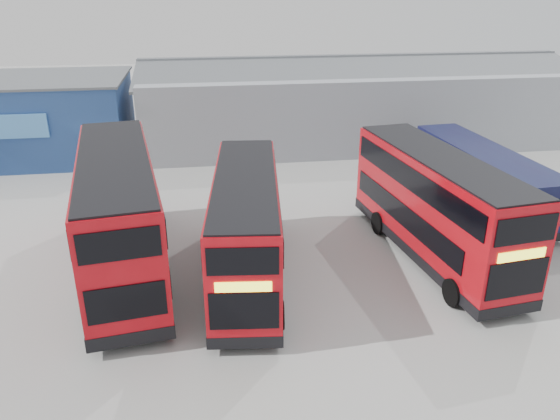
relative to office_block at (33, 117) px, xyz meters
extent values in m
plane|color=#959691|center=(14.00, -17.99, -2.58)|extent=(120.00, 120.00, 0.00)
cube|color=navy|center=(0.00, 0.01, -0.08)|extent=(12.00, 8.00, 5.00)
cube|color=#55595E|center=(0.00, 0.01, 2.47)|extent=(12.30, 8.30, 0.15)
cube|color=#5099E4|center=(0.00, -4.09, 0.42)|extent=(3.96, 0.15, 1.40)
cube|color=#969BA4|center=(22.00, 2.01, -0.08)|extent=(30.00, 12.00, 5.00)
cube|color=#55595E|center=(22.00, -0.79, 2.67)|extent=(30.50, 6.33, 1.29)
cube|color=#55595E|center=(22.00, 4.80, 2.67)|extent=(30.50, 6.33, 1.29)
cube|color=red|center=(7.53, -16.81, -0.02)|extent=(4.27, 11.56, 4.36)
cube|color=black|center=(7.53, -16.81, -1.99)|extent=(4.32, 11.61, 0.48)
cube|color=black|center=(8.94, -17.04, -0.54)|extent=(1.42, 9.48, 1.02)
cube|color=black|center=(6.24, -17.43, -0.54)|extent=(1.42, 9.48, 1.02)
cube|color=black|center=(8.88, -16.61, 1.29)|extent=(1.57, 10.55, 1.02)
cube|color=black|center=(6.18, -17.00, 1.29)|extent=(1.57, 10.55, 1.02)
cube|color=black|center=(6.72, -11.20, -0.64)|extent=(2.40, 0.40, 1.45)
cube|color=black|center=(6.72, -11.20, 1.29)|extent=(2.40, 0.40, 1.02)
cube|color=yellow|center=(6.72, -11.19, 0.32)|extent=(1.92, 0.32, 0.38)
cube|color=black|center=(8.34, -22.42, -0.64)|extent=(2.35, 0.39, 1.18)
cube|color=black|center=(8.34, -22.42, 1.29)|extent=(2.35, 0.39, 0.97)
cube|color=black|center=(7.53, -16.81, 2.17)|extent=(4.09, 11.38, 0.11)
cylinder|color=black|center=(8.25, -12.74, -2.02)|extent=(0.50, 1.16, 1.12)
cylinder|color=black|center=(5.69, -13.11, -2.02)|extent=(0.50, 1.16, 1.12)
cylinder|color=black|center=(9.21, -19.45, -2.02)|extent=(0.50, 1.16, 1.12)
cylinder|color=black|center=(6.66, -19.81, -2.02)|extent=(0.50, 1.16, 1.12)
cube|color=red|center=(12.34, -18.08, -0.34)|extent=(3.37, 10.09, 3.82)
cube|color=black|center=(12.34, -18.08, -2.06)|extent=(3.41, 10.13, 0.42)
cube|color=black|center=(11.19, -17.58, -0.79)|extent=(0.91, 8.35, 0.90)
cube|color=black|center=(13.57, -17.83, -0.79)|extent=(0.91, 8.35, 0.90)
cube|color=black|center=(11.15, -17.95, 0.82)|extent=(1.01, 9.29, 0.90)
cube|color=black|center=(13.53, -18.20, 0.82)|extent=(1.01, 9.29, 0.90)
cube|color=black|center=(11.83, -23.02, -0.88)|extent=(2.12, 0.27, 1.27)
cube|color=black|center=(11.83, -23.02, 0.82)|extent=(2.12, 0.27, 0.90)
cube|color=yellow|center=(11.83, -23.03, -0.03)|extent=(1.69, 0.21, 0.33)
cube|color=black|center=(12.85, -13.13, -0.88)|extent=(2.07, 0.26, 1.04)
cube|color=black|center=(12.85, -13.13, 0.82)|extent=(2.07, 0.26, 0.85)
cube|color=black|center=(12.34, -18.08, 1.59)|extent=(3.21, 9.94, 0.09)
cylinder|color=black|center=(10.86, -21.38, -2.09)|extent=(0.40, 1.01, 0.98)
cylinder|color=black|center=(13.11, -21.62, -2.09)|extent=(0.40, 1.01, 0.98)
cylinder|color=black|center=(11.47, -15.47, -2.09)|extent=(0.40, 1.01, 0.98)
cylinder|color=black|center=(13.72, -15.71, -2.09)|extent=(0.40, 1.01, 0.98)
cube|color=red|center=(20.24, -17.39, -0.22)|extent=(3.78, 10.67, 4.03)
cube|color=black|center=(20.24, -17.39, -2.03)|extent=(3.82, 10.71, 0.45)
cube|color=black|center=(18.94, -17.15, -0.69)|extent=(1.16, 8.79, 0.94)
cube|color=black|center=(21.44, -16.83, -0.69)|extent=(1.16, 8.79, 0.94)
cube|color=black|center=(18.99, -17.54, 1.00)|extent=(1.29, 9.77, 0.94)
cube|color=black|center=(21.49, -17.23, 1.00)|extent=(1.29, 9.77, 0.94)
cube|color=black|center=(20.90, -22.58, -0.79)|extent=(2.23, 0.33, 1.34)
cube|color=black|center=(20.90, -22.58, 1.00)|extent=(2.23, 0.33, 0.94)
cube|color=yellow|center=(20.90, -22.59, 0.11)|extent=(1.78, 0.26, 0.35)
cube|color=black|center=(19.58, -12.19, -0.79)|extent=(2.18, 0.32, 1.09)
cube|color=black|center=(19.58, -12.19, 1.00)|extent=(2.18, 0.32, 0.89)
cube|color=black|center=(20.24, -17.39, 1.82)|extent=(3.61, 10.50, 0.10)
cylinder|color=black|center=(19.51, -21.14, -2.06)|extent=(0.45, 1.07, 1.03)
cylinder|color=black|center=(21.88, -20.84, -2.06)|extent=(0.45, 1.07, 1.03)
cylinder|color=black|center=(18.72, -14.92, -2.06)|extent=(0.45, 1.07, 1.03)
cylinder|color=black|center=(21.09, -14.62, -2.06)|extent=(0.45, 1.07, 1.03)
cube|color=#0D1539|center=(25.08, -12.19, -0.95)|extent=(3.22, 10.86, 2.58)
cube|color=black|center=(25.08, -12.19, -2.06)|extent=(3.26, 10.90, 0.39)
cube|color=maroon|center=(25.08, -12.19, -1.41)|extent=(3.25, 10.89, 0.24)
cube|color=black|center=(26.34, -12.39, -0.54)|extent=(0.71, 8.93, 0.92)
cube|color=black|center=(23.87, -12.57, -0.54)|extent=(0.71, 8.93, 0.92)
cube|color=black|center=(24.69, -6.83, -0.78)|extent=(2.19, 0.21, 1.27)
cube|color=black|center=(25.48, -17.55, -0.78)|extent=(2.14, 0.21, 1.07)
cylinder|color=black|center=(25.97, -8.32, -2.07)|extent=(0.39, 1.03, 1.01)
cylinder|color=black|center=(23.64, -8.49, -2.07)|extent=(0.39, 1.03, 1.01)
cylinder|color=black|center=(26.47, -15.12, -2.07)|extent=(0.39, 1.03, 1.01)
cylinder|color=black|center=(24.14, -15.29, -2.07)|extent=(0.39, 1.03, 1.01)
camera|label=1|loc=(10.89, -36.93, 8.38)|focal=35.00mm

